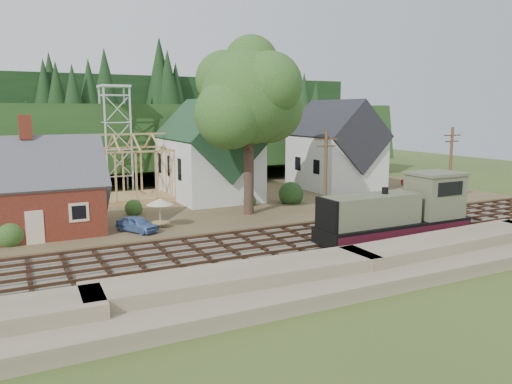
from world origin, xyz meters
name	(u,v)px	position (x,y,z in m)	size (l,w,h in m)	color
ground	(285,246)	(0.00, 0.00, 0.00)	(140.00, 140.00, 0.00)	#384C1E
embankment	(361,282)	(0.00, -8.50, 0.00)	(64.00, 5.00, 1.60)	#7F7259
railroad_bed	(285,245)	(0.00, 0.00, 0.08)	(64.00, 11.00, 0.16)	#726B5B
village_flat	(198,203)	(0.00, 18.00, 0.15)	(64.00, 26.00, 0.30)	brown
hillside	(140,177)	(0.00, 42.00, 0.00)	(70.00, 28.00, 8.00)	#1E3F19
ridge	(117,166)	(0.00, 58.00, 0.00)	(80.00, 20.00, 12.00)	black
depot	(30,196)	(-16.00, 11.00, 3.21)	(10.80, 7.41, 9.00)	#5A1D14
church	(209,153)	(2.00, 19.68, 5.18)	(8.40, 15.17, 13.00)	silver
farmhouse	(335,151)	(18.00, 19.00, 4.87)	(8.40, 10.80, 10.60)	silver
timber_frame	(129,172)	(-6.00, 22.00, 3.27)	(8.20, 6.20, 6.99)	tan
lattice_tower	(115,107)	(-6.00, 28.00, 10.03)	(3.20, 3.20, 12.12)	silver
big_tree	(250,104)	(2.17, 10.08, 10.22)	(10.90, 8.40, 14.70)	#38281E
telegraph_pole_near	(326,174)	(7.00, 5.20, 4.25)	(2.20, 0.28, 8.00)	#4C331E
telegraph_pole_far	(450,165)	(22.00, 5.20, 4.25)	(2.20, 0.28, 8.00)	#4C331E
locomotive	(400,214)	(7.90, -3.00, 2.16)	(12.22, 3.05, 4.88)	black
car_blue	(137,224)	(-8.73, 7.83, 0.92)	(1.46, 3.64, 1.24)	#547AB5
car_red	(420,182)	(28.00, 15.04, 0.91)	(2.03, 4.40, 1.22)	red
patio_set	(160,203)	(-6.74, 8.36, 2.32)	(2.13, 2.13, 2.37)	silver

